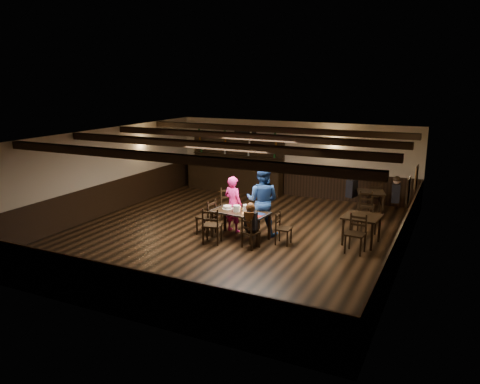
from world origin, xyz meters
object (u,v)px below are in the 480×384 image
at_px(chair_near_right, 249,231).
at_px(man_blue, 262,201).
at_px(woman_pink, 233,204).
at_px(bar_counter, 235,172).
at_px(cake, 227,207).
at_px(dining_table, 240,215).
at_px(chair_near_left, 211,223).

xyz_separation_m(chair_near_right, man_blue, (-0.13, 1.16, 0.49)).
distance_m(woman_pink, bar_counter, 4.91).
height_order(man_blue, cake, man_blue).
distance_m(dining_table, man_blue, 0.75).
xyz_separation_m(dining_table, woman_pink, (-0.45, 0.48, 0.12)).
height_order(chair_near_left, woman_pink, woman_pink).
bearing_deg(chair_near_right, woman_pink, 132.38).
relative_size(man_blue, cake, 6.90).
relative_size(woman_pink, bar_counter, 0.40).
distance_m(dining_table, chair_near_left, 0.87).
xyz_separation_m(chair_near_left, man_blue, (0.88, 1.29, 0.39)).
bearing_deg(woman_pink, dining_table, 147.26).
xyz_separation_m(chair_near_left, woman_pink, (0.04, 1.20, 0.22)).
bearing_deg(cake, chair_near_left, -93.52).
distance_m(dining_table, woman_pink, 0.67).
relative_size(chair_near_left, man_blue, 0.51).
bearing_deg(man_blue, cake, 24.06).
distance_m(chair_near_left, cake, 0.85).
bearing_deg(dining_table, cake, 167.46).
height_order(dining_table, bar_counter, bar_counter).
bearing_deg(woman_pink, chair_near_left, 102.11).
distance_m(chair_near_left, chair_near_right, 1.02).
bearing_deg(chair_near_left, chair_near_right, 7.56).
bearing_deg(chair_near_left, woman_pink, 88.29).
bearing_deg(chair_near_right, chair_near_left, -172.44).
height_order(dining_table, cake, cake).
xyz_separation_m(chair_near_left, chair_near_right, (1.01, 0.13, -0.10)).
height_order(woman_pink, cake, woman_pink).
xyz_separation_m(chair_near_right, cake, (-0.96, 0.68, 0.32)).
bearing_deg(chair_near_left, man_blue, 55.92).
relative_size(chair_near_left, woman_pink, 0.62).
bearing_deg(dining_table, bar_counter, 117.49).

